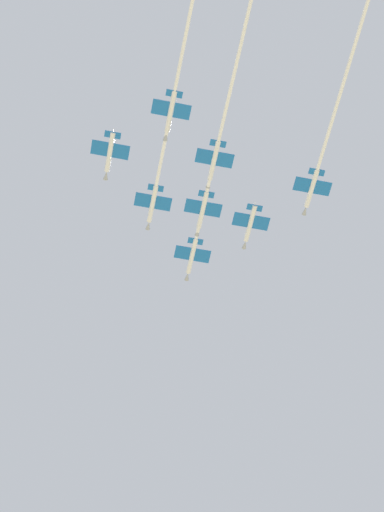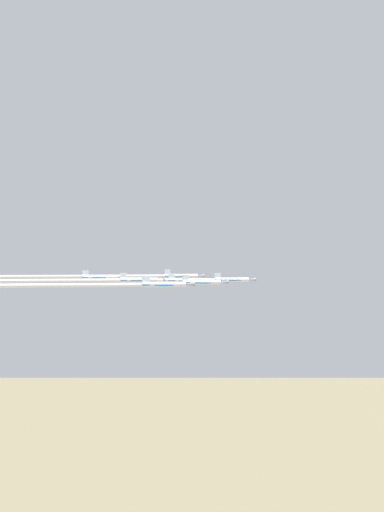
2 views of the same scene
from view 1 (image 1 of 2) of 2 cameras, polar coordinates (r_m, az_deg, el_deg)
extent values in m
cylinder|color=white|center=(234.93, 0.00, 0.00)|extent=(3.27, 10.84, 1.32)
cone|color=#9EA3AD|center=(238.35, -0.31, -1.33)|extent=(1.67, 2.58, 1.25)
cube|color=blue|center=(234.58, 0.03, 0.12)|extent=(10.12, 5.52, 0.22)
cube|color=blue|center=(232.57, 0.23, 0.98)|extent=(4.31, 2.39, 0.22)
cube|color=white|center=(233.55, 0.22, 1.09)|extent=(0.54, 1.92, 2.16)
cylinder|color=white|center=(217.56, 2.04, 8.73)|extent=(13.36, 67.00, 0.92)
cylinder|color=white|center=(228.46, -2.59, 3.43)|extent=(3.27, 10.84, 1.32)
cone|color=#9EA3AD|center=(231.60, -2.87, 2.02)|extent=(1.67, 2.58, 1.25)
cube|color=blue|center=(228.12, -2.56, 3.55)|extent=(10.12, 5.52, 0.22)
cube|color=blue|center=(226.30, -2.39, 4.47)|extent=(4.31, 2.39, 0.22)
cube|color=white|center=(227.30, -2.38, 4.57)|extent=(0.54, 1.92, 2.16)
cylinder|color=white|center=(213.98, -0.90, 11.89)|extent=(12.23, 60.90, 0.92)
cylinder|color=white|center=(229.97, 3.84, 2.15)|extent=(3.27, 10.84, 1.32)
cone|color=#9EA3AD|center=(233.09, 3.47, 0.76)|extent=(1.67, 2.58, 1.25)
cube|color=blue|center=(229.64, 3.87, 2.27)|extent=(10.12, 5.52, 0.22)
cube|color=blue|center=(227.82, 4.11, 3.17)|extent=(4.31, 2.39, 0.22)
cube|color=white|center=(228.82, 4.09, 3.27)|extent=(0.54, 1.92, 2.16)
cylinder|color=white|center=(227.84, 0.70, 3.02)|extent=(3.27, 10.84, 1.32)
cone|color=#9EA3AD|center=(230.95, 0.38, 1.61)|extent=(1.67, 2.58, 1.25)
cube|color=blue|center=(227.51, 0.73, 3.15)|extent=(10.12, 5.52, 0.22)
cube|color=blue|center=(225.70, 0.94, 4.06)|extent=(4.31, 2.39, 0.22)
cube|color=white|center=(226.71, 0.93, 4.16)|extent=(0.54, 1.92, 2.16)
cylinder|color=white|center=(221.19, -5.38, 6.78)|extent=(3.27, 10.84, 1.32)
cone|color=#9EA3AD|center=(224.05, -5.63, 5.27)|extent=(1.67, 2.58, 1.25)
cube|color=blue|center=(220.88, -5.36, 6.91)|extent=(10.12, 5.52, 0.22)
cube|color=blue|center=(219.24, -5.20, 7.89)|extent=(4.31, 2.39, 0.22)
cube|color=white|center=(220.26, -5.19, 7.97)|extent=(0.54, 1.92, 2.16)
cylinder|color=white|center=(226.64, 7.83, 4.40)|extent=(3.27, 10.84, 1.32)
cone|color=#9EA3AD|center=(229.43, 7.39, 2.97)|extent=(1.67, 2.58, 1.25)
cube|color=blue|center=(226.34, 7.87, 4.53)|extent=(10.12, 5.52, 0.22)
cube|color=blue|center=(224.74, 8.14, 5.45)|extent=(4.31, 2.39, 0.22)
cube|color=white|center=(225.74, 8.10, 5.55)|extent=(0.54, 1.92, 2.16)
cylinder|color=white|center=(214.75, 10.29, 12.46)|extent=(11.58, 57.41, 0.92)
cylinder|color=white|center=(221.74, 1.45, 6.27)|extent=(3.27, 10.84, 1.32)
cone|color=#9EA3AD|center=(224.51, 1.10, 4.77)|extent=(1.67, 2.58, 1.25)
cube|color=blue|center=(221.44, 1.48, 6.40)|extent=(10.12, 5.52, 0.22)
cube|color=blue|center=(219.85, 1.71, 7.36)|extent=(4.31, 2.39, 0.22)
cube|color=white|center=(220.87, 1.70, 7.45)|extent=(0.54, 1.92, 2.16)
cylinder|color=white|center=(209.17, 3.67, 15.48)|extent=(12.74, 63.67, 0.92)
cylinder|color=white|center=(217.26, -1.40, 9.41)|extent=(3.27, 10.84, 1.32)
cone|color=#9EA3AD|center=(219.78, -1.71, 7.84)|extent=(1.67, 2.58, 1.25)
cube|color=blue|center=(216.98, -1.37, 9.54)|extent=(10.12, 5.52, 0.22)
cube|color=blue|center=(215.56, -1.17, 10.55)|extent=(4.31, 2.39, 0.22)
cube|color=white|center=(216.60, -1.17, 10.63)|extent=(0.54, 1.92, 2.16)
camera|label=2|loc=(282.17, 35.86, 3.78)|focal=37.63mm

